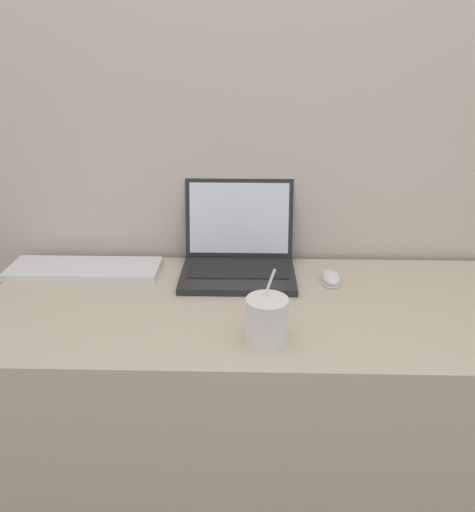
{
  "coord_description": "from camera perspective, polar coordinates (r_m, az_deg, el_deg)",
  "views": [
    {
      "loc": [
        -0.04,
        -0.86,
        1.34
      ],
      "look_at": [
        -0.07,
        0.41,
        0.8
      ],
      "focal_mm": 35.0,
      "sensor_mm": 36.0,
      "label": 1
    }
  ],
  "objects": [
    {
      "name": "wall_back",
      "position": [
        1.5,
        3.24,
        19.72
      ],
      "size": [
        7.0,
        0.04,
        2.5
      ],
      "color": "beige",
      "rests_on": "ground_plane"
    },
    {
      "name": "laptop",
      "position": [
        1.48,
        0.1,
        0.38
      ],
      "size": [
        0.33,
        0.29,
        0.25
      ],
      "color": "#232326",
      "rests_on": "desk"
    },
    {
      "name": "computer_mouse",
      "position": [
        1.45,
        10.63,
        -2.48
      ],
      "size": [
        0.06,
        0.1,
        0.03
      ],
      "color": "white",
      "rests_on": "desk"
    },
    {
      "name": "drink_cup",
      "position": [
        1.13,
        3.25,
        -7.31
      ],
      "size": [
        0.1,
        0.1,
        0.17
      ],
      "color": "silver",
      "rests_on": "desk"
    },
    {
      "name": "external_keyboard",
      "position": [
        1.56,
        -17.07,
        -1.4
      ],
      "size": [
        0.45,
        0.15,
        0.02
      ],
      "color": "silver",
      "rests_on": "desk"
    },
    {
      "name": "desk",
      "position": [
        1.52,
        2.8,
        -17.24
      ],
      "size": [
        1.49,
        0.6,
        0.71
      ],
      "color": "beige",
      "rests_on": "ground_plane"
    }
  ]
}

